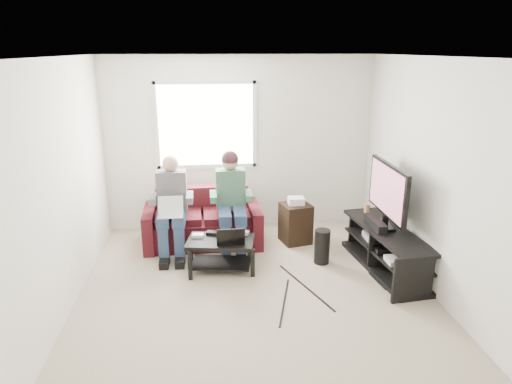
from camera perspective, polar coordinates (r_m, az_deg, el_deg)
floor at (r=5.24m, az=0.05°, el=-13.19°), size 4.50×4.50×0.00m
ceiling at (r=4.51m, az=0.06°, el=16.53°), size 4.50×4.50×0.00m
wall_back at (r=6.89m, az=-2.01°, el=5.97°), size 4.50×0.00×4.50m
wall_front at (r=2.67m, az=5.53°, el=-13.67°), size 4.50×0.00×4.50m
wall_left at (r=4.92m, az=-23.76°, el=-0.26°), size 0.00×4.50×4.50m
wall_right at (r=5.31m, az=22.04°, el=1.17°), size 0.00×4.50×4.50m
window at (r=6.80m, az=-6.28°, el=8.29°), size 1.48×0.04×1.28m
sofa at (r=6.57m, az=-6.67°, el=-3.88°), size 1.65×0.84×0.77m
person_left at (r=6.20m, az=-10.50°, el=-1.27°), size 0.40×0.70×1.31m
person_right at (r=6.19m, az=-3.12°, el=-0.45°), size 0.40×0.71×1.35m
laptop_silver at (r=5.97m, az=-10.65°, el=-2.36°), size 0.32×0.22×0.24m
coffee_table at (r=5.75m, az=-4.44°, el=-6.97°), size 0.89×0.63×0.41m
laptop_black at (r=5.59m, az=-3.23°, el=-5.13°), size 0.36×0.27×0.24m
controller_a at (r=5.81m, az=-7.28°, el=-5.41°), size 0.15×0.10×0.04m
controller_b at (r=5.86m, az=-5.51°, el=-5.13°), size 0.16×0.13×0.04m
controller_c at (r=5.85m, az=-1.57°, el=-5.10°), size 0.16×0.13×0.04m
tv_stand at (r=6.01m, az=15.91°, el=-7.15°), size 0.66×1.66×0.53m
tv at (r=5.83m, az=16.15°, el=0.02°), size 0.12×1.10×0.81m
soundbar at (r=5.92m, az=14.76°, el=-3.80°), size 0.12×0.50×0.10m
drink_cup at (r=6.40m, az=13.70°, el=-1.99°), size 0.08×0.08×0.12m
console_white at (r=5.65m, az=17.47°, el=-8.13°), size 0.30×0.22×0.06m
console_grey at (r=6.23m, az=14.97°, el=-5.33°), size 0.34×0.26×0.08m
console_black at (r=5.93m, az=16.15°, el=-6.66°), size 0.38×0.30×0.07m
subwoofer at (r=6.01m, az=8.25°, el=-6.75°), size 0.20×0.20×0.46m
keyboard_floor at (r=5.80m, az=15.46°, el=-10.56°), size 0.19×0.44×0.02m
end_table at (r=6.57m, az=4.96°, el=-3.77°), size 0.39×0.39×0.67m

